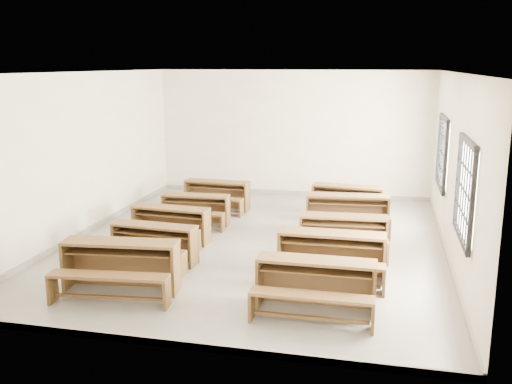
% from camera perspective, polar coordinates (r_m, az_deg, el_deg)
% --- Properties ---
extents(room, '(8.50, 8.50, 3.20)m').
position_cam_1_polar(room, '(10.47, 0.48, 6.09)').
color(room, gray).
rests_on(room, ground).
extents(desk_set_0, '(1.81, 1.08, 0.78)m').
position_cam_1_polar(desk_set_0, '(8.78, -13.46, -6.92)').
color(desk_set_0, brown).
rests_on(desk_set_0, ground).
extents(desk_set_1, '(1.53, 0.86, 0.67)m').
position_cam_1_polar(desk_set_1, '(9.92, -10.22, -4.86)').
color(desk_set_1, brown).
rests_on(desk_set_1, ground).
extents(desk_set_2, '(1.56, 0.89, 0.68)m').
position_cam_1_polar(desk_set_2, '(11.01, -8.60, -2.99)').
color(desk_set_2, brown).
rests_on(desk_set_2, ground).
extents(desk_set_3, '(1.46, 0.81, 0.64)m').
position_cam_1_polar(desk_set_3, '(12.14, -6.11, -1.54)').
color(desk_set_3, brown).
rests_on(desk_set_3, ground).
extents(desk_set_4, '(1.55, 0.86, 0.68)m').
position_cam_1_polar(desk_set_4, '(13.32, -3.99, -0.12)').
color(desk_set_4, brown).
rests_on(desk_set_4, ground).
extents(desk_set_5, '(1.64, 0.85, 0.74)m').
position_cam_1_polar(desk_set_5, '(7.95, 5.97, -8.92)').
color(desk_set_5, brown).
rests_on(desk_set_5, ground).
extents(desk_set_6, '(1.69, 0.89, 0.76)m').
position_cam_1_polar(desk_set_6, '(9.11, 7.54, -6.03)').
color(desk_set_6, brown).
rests_on(desk_set_6, ground).
extents(desk_set_7, '(1.61, 0.90, 0.70)m').
position_cam_1_polar(desk_set_7, '(10.34, 8.71, -3.96)').
color(desk_set_7, brown).
rests_on(desk_set_7, ground).
extents(desk_set_8, '(1.73, 1.00, 0.75)m').
position_cam_1_polar(desk_set_8, '(11.74, 9.12, -1.82)').
color(desk_set_8, brown).
rests_on(desk_set_8, ground).
extents(desk_set_9, '(1.65, 0.99, 0.71)m').
position_cam_1_polar(desk_set_9, '(12.82, 9.11, -0.69)').
color(desk_set_9, brown).
rests_on(desk_set_9, ground).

